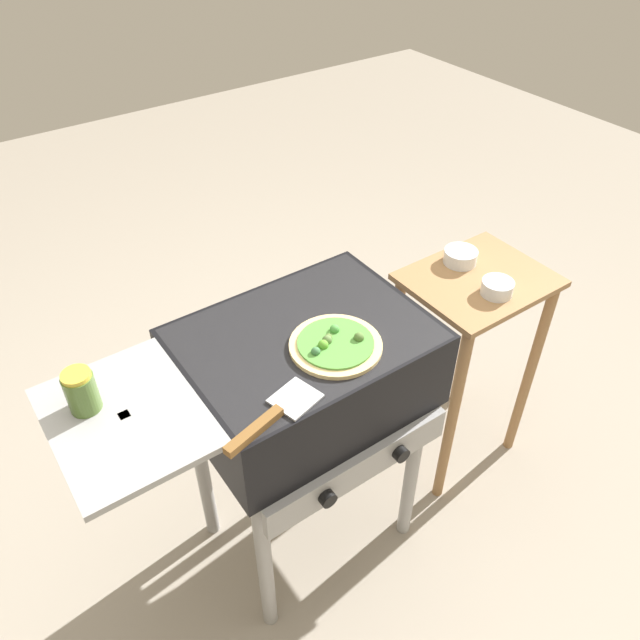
% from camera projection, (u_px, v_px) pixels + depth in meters
% --- Properties ---
extents(ground_plane, '(8.00, 8.00, 0.00)m').
position_uv_depth(ground_plane, '(308.00, 528.00, 2.15)').
color(ground_plane, gray).
extents(grill, '(0.96, 0.53, 0.90)m').
position_uv_depth(grill, '(301.00, 376.00, 1.66)').
color(grill, black).
rests_on(grill, ground_plane).
extents(pizza_veggie, '(0.23, 0.23, 0.04)m').
position_uv_depth(pizza_veggie, '(335.00, 344.00, 1.53)').
color(pizza_veggie, '#E0C17F').
rests_on(pizza_veggie, grill).
extents(sauce_jar, '(0.07, 0.07, 0.11)m').
position_uv_depth(sauce_jar, '(81.00, 391.00, 1.35)').
color(sauce_jar, '#4C6B2D').
rests_on(sauce_jar, grill).
extents(spatula, '(0.27, 0.12, 0.02)m').
position_uv_depth(spatula, '(272.00, 417.00, 1.35)').
color(spatula, '#B7BABF').
rests_on(spatula, grill).
extents(prep_table, '(0.44, 0.36, 0.80)m').
position_uv_depth(prep_table, '(468.00, 334.00, 2.08)').
color(prep_table, olive).
rests_on(prep_table, ground_plane).
extents(topping_bowl_near, '(0.10, 0.10, 0.04)m').
position_uv_depth(topping_bowl_near, '(497.00, 288.00, 1.85)').
color(topping_bowl_near, silver).
rests_on(topping_bowl_near, prep_table).
extents(topping_bowl_far, '(0.11, 0.11, 0.04)m').
position_uv_depth(topping_bowl_far, '(460.00, 257.00, 1.98)').
color(topping_bowl_far, silver).
rests_on(topping_bowl_far, prep_table).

